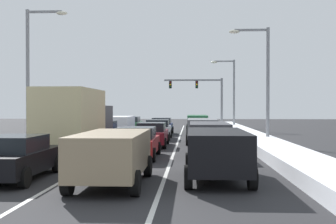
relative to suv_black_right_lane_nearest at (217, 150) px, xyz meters
name	(u,v)px	position (x,y,z in m)	size (l,w,h in m)	color
ground_plane	(148,148)	(-3.49, 11.07, -1.02)	(122.85, 122.85, 0.00)	#28282B
lane_stripe_between_right_lane_and_center_lane	(178,141)	(-1.79, 15.79, -1.01)	(0.14, 51.97, 0.01)	silver
lane_stripe_between_center_lane_and_left_lane	(131,141)	(-5.19, 15.79, -1.01)	(0.14, 51.97, 0.01)	silver
snow_bank_right_shoulder	(252,138)	(3.51, 15.79, -0.74)	(2.18, 51.97, 0.55)	white
snow_bank_left_shoulder	(60,136)	(-10.49, 15.79, -0.67)	(1.60, 51.97, 0.70)	white
suv_black_right_lane_nearest	(217,150)	(0.00, 0.00, 0.00)	(2.16, 4.90, 1.67)	black
suv_charcoal_right_lane_second	(209,135)	(0.06, 7.31, 0.00)	(2.16, 4.90, 1.67)	#38383D
suv_gray_right_lane_third	(202,128)	(-0.11, 14.34, 0.00)	(2.16, 4.90, 1.67)	slate
sedan_white_right_lane_fourth	(198,127)	(-0.22, 21.19, -0.25)	(2.00, 4.50, 1.51)	silver
suv_green_right_lane_fifth	(197,122)	(-0.22, 27.19, 0.00)	(2.16, 4.90, 1.67)	#1E5633
suv_tan_center_lane_nearest	(113,153)	(-3.38, -1.09, 0.00)	(2.16, 4.90, 1.67)	#937F60
sedan_red_center_lane_second	(138,142)	(-3.47, 5.92, -0.25)	(2.00, 4.50, 1.51)	maroon
sedan_maroon_center_lane_third	(152,134)	(-3.33, 11.85, -0.25)	(2.00, 4.50, 1.51)	maroon
sedan_silver_center_lane_fourth	(158,129)	(-3.40, 17.83, -0.25)	(2.00, 4.50, 1.51)	#B7BABF
sedan_navy_center_lane_fifth	(162,126)	(-3.50, 23.46, -0.25)	(2.00, 4.50, 1.51)	navy
sedan_black_left_lane_nearest	(17,157)	(-6.85, -0.28, -0.25)	(2.00, 4.50, 1.51)	black
box_truck_left_lane_second	(76,119)	(-6.67, 6.48, 0.88)	(2.53, 7.20, 3.36)	#38383D
sedan_gray_left_lane_third	(103,132)	(-7.01, 14.63, -0.25)	(2.00, 4.50, 1.51)	slate
suv_white_left_lane_fourth	(120,124)	(-7.03, 21.81, 0.00)	(2.16, 4.90, 1.67)	silver
sedan_green_left_lane_fifth	(131,124)	(-6.94, 27.82, -0.25)	(2.00, 4.50, 1.51)	#1E5633
traffic_light_gantry	(204,91)	(0.77, 39.41, 3.48)	(7.54, 0.47, 6.20)	slate
street_lamp_right_near	(262,74)	(3.80, 13.43, 3.63)	(2.66, 0.36, 7.70)	gray
street_lamp_right_mid	(231,88)	(3.55, 32.33, 3.64)	(2.66, 0.36, 7.73)	gray
street_lamp_left_mid	(33,65)	(-10.79, 11.48, 4.11)	(2.66, 0.36, 8.61)	gray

